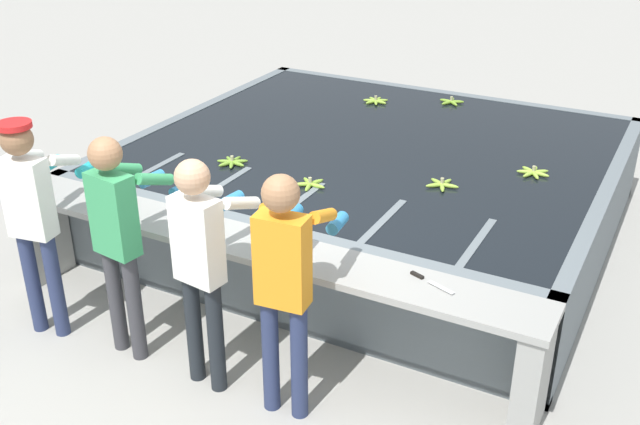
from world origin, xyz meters
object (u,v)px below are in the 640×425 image
object	(u,v)px
banana_bunch_floating_0	(451,102)
knife_0	(425,279)
worker_3	(285,275)
banana_bunch_floating_3	(310,184)
worker_1	(119,228)
worker_2	(202,255)
worker_0	(33,209)
banana_bunch_floating_5	(232,162)
banana_bunch_floating_4	(376,101)
banana_bunch_floating_1	(533,172)
banana_bunch_floating_2	(442,184)

from	to	relation	value
banana_bunch_floating_0	knife_0	size ratio (longest dim) A/B	0.81
worker_3	banana_bunch_floating_3	world-z (taller)	worker_3
worker_1	worker_2	world-z (taller)	worker_1
worker_0	worker_2	bearing A→B (deg)	2.34
banana_bunch_floating_0	banana_bunch_floating_5	size ratio (longest dim) A/B	0.98
banana_bunch_floating_4	banana_bunch_floating_5	distance (m)	2.25
worker_0	banana_bunch_floating_4	world-z (taller)	worker_0
worker_1	banana_bunch_floating_0	distance (m)	4.33
banana_bunch_floating_3	knife_0	size ratio (longest dim) A/B	0.82
worker_2	banana_bunch_floating_3	size ratio (longest dim) A/B	6.00
banana_bunch_floating_1	banana_bunch_floating_2	size ratio (longest dim) A/B	1.01
knife_0	banana_bunch_floating_1	bearing A→B (deg)	84.81
banana_bunch_floating_1	knife_0	bearing A→B (deg)	-95.19
banana_bunch_floating_5	worker_1	bearing A→B (deg)	-83.11
banana_bunch_floating_0	banana_bunch_floating_1	world-z (taller)	same
worker_3	knife_0	size ratio (longest dim) A/B	4.98
banana_bunch_floating_0	banana_bunch_floating_5	bearing A→B (deg)	-113.70
knife_0	banana_bunch_floating_4	bearing A→B (deg)	118.97
banana_bunch_floating_3	worker_0	bearing A→B (deg)	-129.69
worker_2	banana_bunch_floating_1	world-z (taller)	worker_2
worker_0	worker_3	size ratio (longest dim) A/B	1.00
worker_3	worker_2	bearing A→B (deg)	-179.75
banana_bunch_floating_0	knife_0	world-z (taller)	banana_bunch_floating_0
worker_0	worker_1	size ratio (longest dim) A/B	1.01
banana_bunch_floating_5	banana_bunch_floating_1	bearing A→B (deg)	22.80
worker_3	banana_bunch_floating_3	xyz separation A→B (m)	(-0.69, 1.58, -0.15)
banana_bunch_floating_4	worker_1	bearing A→B (deg)	-92.79
worker_1	banana_bunch_floating_1	distance (m)	3.46
banana_bunch_floating_2	worker_1	bearing A→B (deg)	-127.80
worker_2	banana_bunch_floating_2	xyz separation A→B (m)	(0.88, 2.08, -0.14)
worker_0	worker_1	bearing A→B (deg)	6.38
worker_3	banana_bunch_floating_5	xyz separation A→B (m)	(-1.52, 1.68, -0.15)
banana_bunch_floating_2	banana_bunch_floating_4	world-z (taller)	same
banana_bunch_floating_3	knife_0	world-z (taller)	banana_bunch_floating_3
banana_bunch_floating_0	banana_bunch_floating_5	xyz separation A→B (m)	(-1.13, -2.57, -0.00)
worker_1	worker_3	xyz separation A→B (m)	(1.32, -0.02, 0.01)
worker_3	knife_0	xyz separation A→B (m)	(0.68, 0.61, -0.16)
worker_0	banana_bunch_floating_3	xyz separation A→B (m)	(1.36, 1.64, -0.17)
banana_bunch_floating_4	knife_0	world-z (taller)	banana_bunch_floating_4
banana_bunch_floating_0	banana_bunch_floating_3	size ratio (longest dim) A/B	0.99
worker_0	banana_bunch_floating_5	size ratio (longest dim) A/B	6.00
banana_bunch_floating_2	knife_0	size ratio (longest dim) A/B	0.82
banana_bunch_floating_0	banana_bunch_floating_5	world-z (taller)	same
worker_1	worker_3	size ratio (longest dim) A/B	0.99
worker_3	banana_bunch_floating_0	xyz separation A→B (m)	(-0.40, 4.25, -0.15)
worker_2	banana_bunch_floating_2	bearing A→B (deg)	66.96
banana_bunch_floating_4	worker_2	bearing A→B (deg)	-82.36
worker_2	banana_bunch_floating_1	distance (m)	3.07
worker_1	banana_bunch_floating_2	bearing A→B (deg)	52.20
banana_bunch_floating_1	banana_bunch_floating_5	distance (m)	2.60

